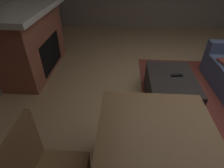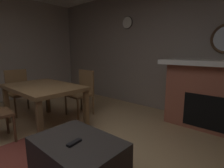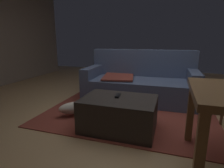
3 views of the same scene
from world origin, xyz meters
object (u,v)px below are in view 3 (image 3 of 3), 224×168
Objects in this scene: ottoman_coffee_table at (119,114)px; small_dog at (76,107)px; tv_remote at (118,96)px; couch at (140,83)px.

ottoman_coffee_table is 1.98× the size of small_dog.
tv_remote reaches higher than small_dog.
tv_remote is (-0.07, -1.27, 0.12)m from couch.
small_dog is (-0.78, -1.13, -0.17)m from couch.
ottoman_coffee_table is 0.24m from tv_remote.
ottoman_coffee_table is at bearing -67.78° from tv_remote.
couch is at bearing 88.32° from ottoman_coffee_table.
small_dog is at bearing -124.64° from couch.
tv_remote is at bearing 119.25° from ottoman_coffee_table.
couch is 2.24× the size of ottoman_coffee_table.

